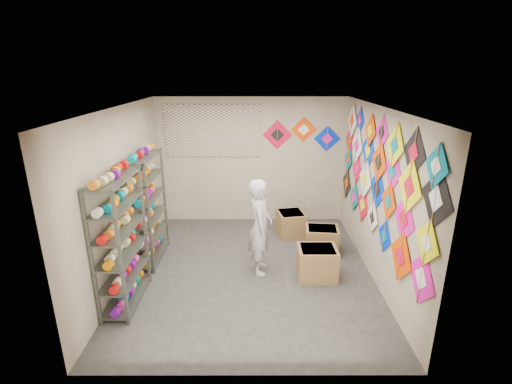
{
  "coord_description": "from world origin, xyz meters",
  "views": [
    {
      "loc": [
        0.09,
        -5.51,
        3.24
      ],
      "look_at": [
        0.1,
        0.3,
        1.3
      ],
      "focal_mm": 26.0,
      "sensor_mm": 36.0,
      "label": 1
    }
  ],
  "objects_px": {
    "shelf_rack_back": "(147,209)",
    "carton_a": "(317,263)",
    "carton_b": "(322,240)",
    "shelf_rack_front": "(121,242)",
    "carton_c": "(291,224)",
    "shopkeeper": "(260,227)"
  },
  "relations": [
    {
      "from": "shopkeeper",
      "to": "carton_b",
      "type": "distance_m",
      "value": 1.43
    },
    {
      "from": "carton_a",
      "to": "shelf_rack_back",
      "type": "bearing_deg",
      "value": 167.14
    },
    {
      "from": "carton_a",
      "to": "shopkeeper",
      "type": "bearing_deg",
      "value": 167.26
    },
    {
      "from": "shelf_rack_front",
      "to": "carton_b",
      "type": "xyz_separation_m",
      "value": [
        3.09,
        1.53,
        -0.71
      ]
    },
    {
      "from": "carton_c",
      "to": "shelf_rack_back",
      "type": "bearing_deg",
      "value": -169.83
    },
    {
      "from": "carton_a",
      "to": "carton_c",
      "type": "bearing_deg",
      "value": 99.51
    },
    {
      "from": "shelf_rack_back",
      "to": "carton_c",
      "type": "distance_m",
      "value": 2.85
    },
    {
      "from": "shelf_rack_front",
      "to": "carton_c",
      "type": "xyz_separation_m",
      "value": [
        2.59,
        2.28,
        -0.7
      ]
    },
    {
      "from": "shelf_rack_back",
      "to": "carton_b",
      "type": "xyz_separation_m",
      "value": [
        3.09,
        0.23,
        -0.71
      ]
    },
    {
      "from": "shelf_rack_front",
      "to": "shopkeeper",
      "type": "distance_m",
      "value": 2.14
    },
    {
      "from": "shopkeeper",
      "to": "carton_b",
      "type": "height_order",
      "value": "shopkeeper"
    },
    {
      "from": "shelf_rack_front",
      "to": "shopkeeper",
      "type": "relative_size",
      "value": 1.19
    },
    {
      "from": "shelf_rack_back",
      "to": "carton_c",
      "type": "bearing_deg",
      "value": 20.66
    },
    {
      "from": "shelf_rack_front",
      "to": "shelf_rack_back",
      "type": "xyz_separation_m",
      "value": [
        0.0,
        1.3,
        0.0
      ]
    },
    {
      "from": "shelf_rack_front",
      "to": "carton_b",
      "type": "height_order",
      "value": "shelf_rack_front"
    },
    {
      "from": "shopkeeper",
      "to": "carton_c",
      "type": "distance_m",
      "value": 1.65
    },
    {
      "from": "shopkeeper",
      "to": "carton_a",
      "type": "distance_m",
      "value": 1.08
    },
    {
      "from": "carton_b",
      "to": "carton_c",
      "type": "bearing_deg",
      "value": 129.84
    },
    {
      "from": "shelf_rack_back",
      "to": "carton_a",
      "type": "xyz_separation_m",
      "value": [
        2.87,
        -0.64,
        -0.69
      ]
    },
    {
      "from": "shelf_rack_front",
      "to": "carton_a",
      "type": "xyz_separation_m",
      "value": [
        2.87,
        0.66,
        -0.69
      ]
    },
    {
      "from": "shelf_rack_back",
      "to": "carton_a",
      "type": "relative_size",
      "value": 3.07
    },
    {
      "from": "shelf_rack_back",
      "to": "shopkeeper",
      "type": "relative_size",
      "value": 1.19
    }
  ]
}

